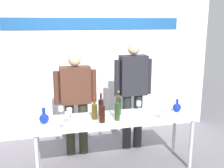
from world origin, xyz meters
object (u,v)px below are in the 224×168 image
presenter_right (133,89)px  wine_glass_right_1 (162,112)px  wine_bottle_1 (94,110)px  wine_bottle_4 (102,113)px  wine_glass_left_1 (69,111)px  wine_bottle_3 (101,106)px  decanter_blue_right (177,107)px  wine_glass_left_3 (67,115)px  decanter_blue_left (44,118)px  display_table (115,122)px  wine_glass_right_2 (139,104)px  wine_glass_right_0 (169,107)px  wine_bottle_0 (117,110)px  wine_bottle_2 (118,105)px  wine_glass_left_2 (62,121)px  wine_glass_left_0 (61,109)px  presenter_left (76,98)px

presenter_right → wine_glass_right_1: bearing=-81.3°
wine_bottle_1 → wine_bottle_4: wine_bottle_4 is taller
wine_glass_left_1 → wine_bottle_3: bearing=6.9°
decanter_blue_right → wine_glass_left_3: size_ratio=1.10×
decanter_blue_left → wine_bottle_3: 0.77m
display_table → wine_glass_left_3: bearing=-171.5°
decanter_blue_left → wine_glass_left_3: size_ratio=1.22×
decanter_blue_right → wine_glass_right_2: 0.55m
wine_glass_right_0 → presenter_right: bearing=115.8°
decanter_blue_right → wine_glass_right_2: decanter_blue_right is taller
wine_bottle_4 → wine_glass_left_1: wine_bottle_4 is taller
wine_bottle_3 → wine_glass_right_2: 0.60m
wine_glass_left_3 → wine_glass_right_0: bearing=1.6°
wine_bottle_0 → wine_bottle_2: wine_bottle_2 is taller
wine_glass_right_2 → wine_bottle_1: bearing=-164.0°
presenter_right → wine_glass_left_1: size_ratio=10.69×
decanter_blue_right → wine_bottle_2: wine_bottle_2 is taller
decanter_blue_left → wine_glass_right_0: 1.71m
wine_glass_left_1 → wine_glass_left_2: bearing=-112.5°
wine_glass_left_0 → wine_glass_right_2: size_ratio=1.05×
wine_glass_right_2 → display_table: bearing=-153.6°
wine_bottle_2 → wine_glass_left_2: (-0.80, -0.32, -0.04)m
wine_bottle_3 → wine_bottle_0: bearing=-51.3°
decanter_blue_left → wine_bottle_0: 0.95m
display_table → wine_bottle_3: 0.29m
wine_bottle_0 → wine_glass_right_2: (0.41, 0.32, -0.04)m
wine_glass_left_2 → wine_bottle_2: bearing=21.6°
decanter_blue_right → wine_bottle_1: 1.22m
decanter_blue_right → wine_bottle_4: size_ratio=0.58×
wine_bottle_0 → wine_glass_left_2: size_ratio=2.38×
presenter_right → wine_glass_left_3: (-1.11, -0.69, -0.11)m
decanter_blue_right → wine_bottle_0: wine_bottle_0 is taller
decanter_blue_left → wine_glass_right_2: decanter_blue_left is taller
wine_glass_left_0 → wine_glass_right_2: 1.13m
display_table → wine_glass_right_2: size_ratio=15.80×
display_table → wine_glass_right_0: size_ratio=14.43×
wine_bottle_3 → wine_glass_left_0: (-0.54, 0.10, -0.03)m
wine_glass_left_0 → presenter_left: bearing=57.0°
presenter_left → wine_glass_right_2: bearing=-23.6°
presenter_right → wine_bottle_3: (-0.62, -0.48, -0.09)m
decanter_blue_right → wine_glass_right_0: decanter_blue_right is taller
decanter_blue_right → wine_glass_left_1: decanter_blue_right is taller
wine_bottle_4 → presenter_left: bearing=109.2°
display_table → wine_glass_left_0: size_ratio=15.05×
wine_bottle_2 → presenter_left: bearing=137.4°
presenter_right → wine_bottle_4: presenter_right is taller
display_table → wine_glass_right_1: bearing=-21.6°
wine_glass_left_2 → wine_bottle_0: bearing=8.6°
wine_glass_left_0 → wine_glass_right_0: wine_glass_right_0 is taller
presenter_left → wine_bottle_3: presenter_left is taller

